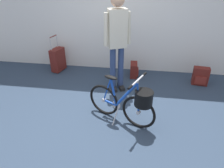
{
  "coord_description": "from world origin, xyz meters",
  "views": [
    {
      "loc": [
        0.5,
        -2.41,
        2.13
      ],
      "look_at": [
        0.1,
        0.36,
        0.55
      ],
      "focal_mm": 33.07,
      "sensor_mm": 36.0,
      "label": 1
    }
  ],
  "objects": [
    {
      "name": "ground_plane",
      "position": [
        0.0,
        0.0,
        0.0
      ],
      "size": [
        7.04,
        7.04,
        0.0
      ],
      "primitive_type": "plane",
      "color": "#2D3D51"
    },
    {
      "name": "folding_bike_foreground",
      "position": [
        0.37,
        0.13,
        0.39
      ],
      "size": [
        1.07,
        0.61,
        0.82
      ],
      "color": "black",
      "rests_on": "ground_plane"
    },
    {
      "name": "handbag_on_floor",
      "position": [
        0.39,
        1.75,
        0.15
      ],
      "size": [
        0.19,
        0.31,
        0.31
      ],
      "color": "maroon",
      "rests_on": "ground_plane"
    },
    {
      "name": "rolling_suitcase",
      "position": [
        -1.37,
        1.78,
        0.28
      ],
      "size": [
        0.26,
        0.39,
        0.83
      ],
      "color": "maroon",
      "rests_on": "ground_plane"
    },
    {
      "name": "backpack_on_floor",
      "position": [
        1.77,
        1.57,
        0.19
      ],
      "size": [
        0.32,
        0.21,
        0.38
      ],
      "color": "maroon",
      "rests_on": "ground_plane"
    },
    {
      "name": "visitor_near_wall",
      "position": [
        0.08,
        1.17,
        1.04
      ],
      "size": [
        0.49,
        0.36,
        1.79
      ],
      "color": "navy",
      "rests_on": "ground_plane"
    }
  ]
}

